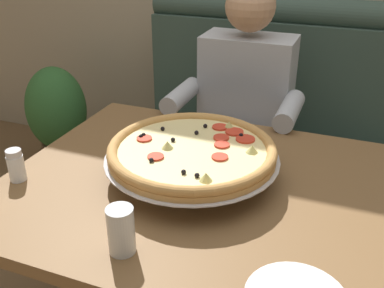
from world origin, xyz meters
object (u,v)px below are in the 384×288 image
object	(u,v)px
shaker_parmesan	(16,167)
potted_plant	(57,117)
booth_bench	(262,151)
pizza	(192,151)
drinking_glass	(121,233)
diner_main	(240,112)
dining_table	(199,207)

from	to	relation	value
shaker_parmesan	potted_plant	bearing A→B (deg)	123.65
booth_bench	pizza	distance (m)	1.02
shaker_parmesan	potted_plant	world-z (taller)	shaker_parmesan
potted_plant	booth_bench	bearing A→B (deg)	-0.30
shaker_parmesan	drinking_glass	xyz separation A→B (m)	(0.46, -0.17, 0.01)
diner_main	drinking_glass	bearing A→B (deg)	-89.99
dining_table	diner_main	xyz separation A→B (m)	(-0.06, 0.68, 0.05)
diner_main	shaker_parmesan	distance (m)	0.98
pizza	booth_bench	bearing A→B (deg)	87.99
dining_table	booth_bench	bearing A→B (deg)	90.00
diner_main	shaker_parmesan	xyz separation A→B (m)	(-0.46, -0.86, 0.09)
dining_table	diner_main	world-z (taller)	diner_main
pizza	shaker_parmesan	world-z (taller)	pizza
diner_main	potted_plant	size ratio (longest dim) A/B	1.82
drinking_glass	potted_plant	distance (m)	1.83
shaker_parmesan	drinking_glass	world-z (taller)	drinking_glass
diner_main	pizza	bearing A→B (deg)	-87.33
booth_bench	dining_table	bearing A→B (deg)	-90.00
shaker_parmesan	pizza	bearing A→B (deg)	23.32
booth_bench	shaker_parmesan	distance (m)	1.31
diner_main	potted_plant	bearing A→B (deg)	167.33
booth_bench	potted_plant	distance (m)	1.28
pizza	shaker_parmesan	size ratio (longest dim) A/B	5.22
booth_bench	shaker_parmesan	bearing A→B (deg)	-114.67
dining_table	pizza	bearing A→B (deg)	140.45
booth_bench	diner_main	xyz separation A→B (m)	(-0.06, -0.27, 0.31)
dining_table	drinking_glass	xyz separation A→B (m)	(-0.06, -0.36, 0.14)
dining_table	drinking_glass	bearing A→B (deg)	-100.00
shaker_parmesan	drinking_glass	distance (m)	0.49
booth_bench	pizza	world-z (taller)	booth_bench
potted_plant	dining_table	bearing A→B (deg)	-36.78
drinking_glass	dining_table	bearing A→B (deg)	80.00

